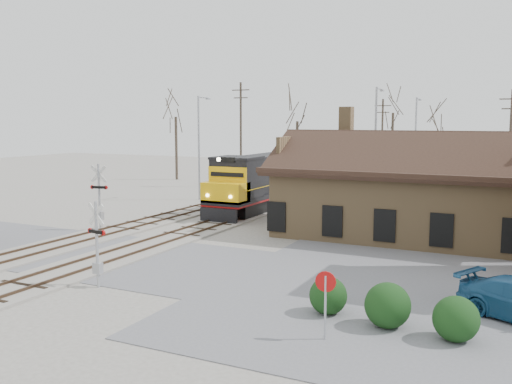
# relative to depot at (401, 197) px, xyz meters

# --- Properties ---
(ground) EXTENTS (140.00, 140.00, 0.00)m
(ground) POSITION_rel_depot_xyz_m (-11.99, -12.00, -2.41)
(ground) COLOR #A8A297
(ground) RESTS_ON ground
(road) EXTENTS (60.00, 9.00, 0.03)m
(road) POSITION_rel_depot_xyz_m (-11.99, -12.00, -2.39)
(road) COLOR slate
(road) RESTS_ON ground
(parking_lot) EXTENTS (22.00, 26.00, 0.03)m
(parking_lot) POSITION_rel_depot_xyz_m (6.01, -8.00, -2.39)
(parking_lot) COLOR slate
(parking_lot) RESTS_ON ground
(track_main) EXTENTS (3.40, 90.00, 0.24)m
(track_main) POSITION_rel_depot_xyz_m (-11.99, 3.00, -2.34)
(track_main) COLOR #A8A297
(track_main) RESTS_ON ground
(track_siding) EXTENTS (3.40, 90.00, 0.24)m
(track_siding) POSITION_rel_depot_xyz_m (-16.49, 3.00, -2.34)
(track_siding) COLOR #A8A297
(track_siding) RESTS_ON ground
(depot) EXTENTS (15.20, 9.31, 7.90)m
(depot) POSITION_rel_depot_xyz_m (0.00, 0.00, 0.00)
(depot) COLOR #95764D
(depot) RESTS_ON ground
(locomotive_lead) EXTENTS (3.02, 20.22, 4.49)m
(locomotive_lead) POSITION_rel_depot_xyz_m (-11.99, 8.04, -0.05)
(locomotive_lead) COLOR black
(locomotive_lead) RESTS_ON ground
(locomotive_trailing) EXTENTS (3.02, 20.22, 4.25)m
(locomotive_trailing) POSITION_rel_depot_xyz_m (-11.99, 28.53, -0.05)
(locomotive_trailing) COLOR black
(locomotive_trailing) RESTS_ON ground
(crossbuck_near) EXTENTS (1.05, 0.28, 3.69)m
(crossbuck_near) POSITION_rel_depot_xyz_m (-9.14, -16.61, -0.65)
(crossbuck_near) COLOR #A5A8AD
(crossbuck_near) RESTS_ON ground
(crossbuck_far) EXTENTS (1.21, 0.35, 4.28)m
(crossbuck_far) POSITION_rel_depot_xyz_m (-17.67, -6.78, -0.41)
(crossbuck_far) COLOR #A5A8AD
(crossbuck_far) RESTS_ON ground
(do_not_enter_sign) EXTENTS (0.68, 0.10, 2.28)m
(do_not_enter_sign) POSITION_rel_depot_xyz_m (1.44, -17.94, -0.82)
(do_not_enter_sign) COLOR #A5A8AD
(do_not_enter_sign) RESTS_ON ground
(hedge_a) EXTENTS (1.39, 1.39, 1.39)m
(hedge_a) POSITION_rel_depot_xyz_m (0.71, -15.53, -1.71)
(hedge_a) COLOR black
(hedge_a) RESTS_ON ground
(hedge_b) EXTENTS (1.57, 1.57, 1.57)m
(hedge_b) POSITION_rel_depot_xyz_m (2.98, -15.95, -1.62)
(hedge_b) COLOR black
(hedge_b) RESTS_ON ground
(hedge_c) EXTENTS (1.48, 1.48, 1.48)m
(hedge_c) POSITION_rel_depot_xyz_m (5.23, -16.19, -1.67)
(hedge_c) COLOR black
(hedge_c) RESTS_ON ground
(streetlight_a) EXTENTS (0.25, 2.04, 9.10)m
(streetlight_a) POSITION_rel_depot_xyz_m (-19.35, 8.17, 2.68)
(streetlight_a) COLOR #A5A8AD
(streetlight_a) RESTS_ON ground
(streetlight_b) EXTENTS (0.25, 2.04, 9.52)m
(streetlight_b) POSITION_rel_depot_xyz_m (-3.82, 8.61, 2.90)
(streetlight_b) COLOR #A5A8AD
(streetlight_b) RESTS_ON ground
(streetlight_c) EXTENTS (0.25, 2.04, 9.17)m
(streetlight_c) POSITION_rel_depot_xyz_m (-3.19, 21.35, 2.72)
(streetlight_c) COLOR #A5A8AD
(streetlight_c) RESTS_ON ground
(utility_pole_a) EXTENTS (2.00, 0.24, 10.92)m
(utility_pole_a) POSITION_rel_depot_xyz_m (-20.68, 18.52, 3.29)
(utility_pole_a) COLOR #382D23
(utility_pole_a) RESTS_ON ground
(utility_pole_b) EXTENTS (2.00, 0.24, 9.53)m
(utility_pole_b) POSITION_rel_depot_xyz_m (-9.51, 33.94, 2.58)
(utility_pole_b) COLOR #382D23
(utility_pole_b) RESTS_ON ground
(utility_pole_c) EXTENTS (2.00, 0.24, 9.56)m
(utility_pole_c) POSITION_rel_depot_xyz_m (5.28, 17.36, 2.60)
(utility_pole_c) COLOR #382D23
(utility_pole_c) RESTS_ON ground
(tree_a) EXTENTS (4.93, 4.93, 12.07)m
(tree_a) POSITION_rel_depot_xyz_m (-30.94, 21.64, 6.19)
(tree_a) COLOR #382D23
(tree_a) RESTS_ON ground
(tree_b) EXTENTS (4.59, 4.59, 11.25)m
(tree_b) POSITION_rel_depot_xyz_m (-16.19, 23.18, 5.61)
(tree_b) COLOR #382D23
(tree_b) RESTS_ON ground
(tree_c) EXTENTS (5.28, 5.28, 12.93)m
(tree_c) POSITION_rel_depot_xyz_m (-8.92, 36.84, 6.81)
(tree_c) COLOR #382D23
(tree_c) RESTS_ON ground
(tree_d) EXTENTS (3.87, 3.87, 9.48)m
(tree_d) POSITION_rel_depot_xyz_m (-2.60, 30.46, 4.33)
(tree_d) COLOR #382D23
(tree_d) RESTS_ON ground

